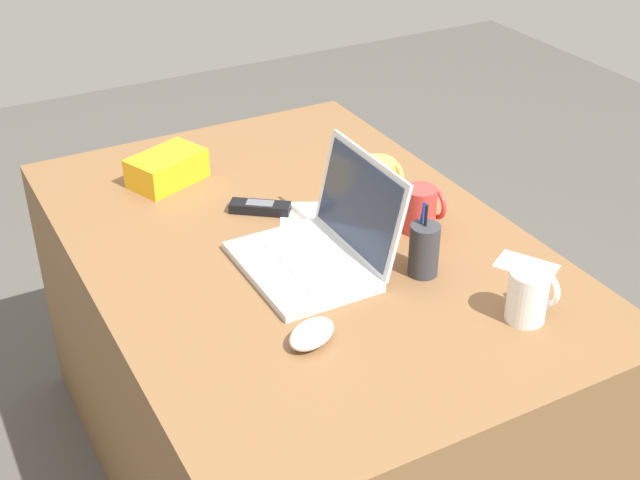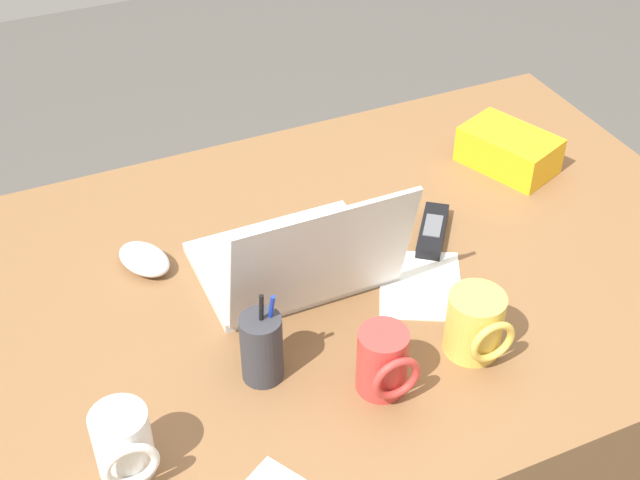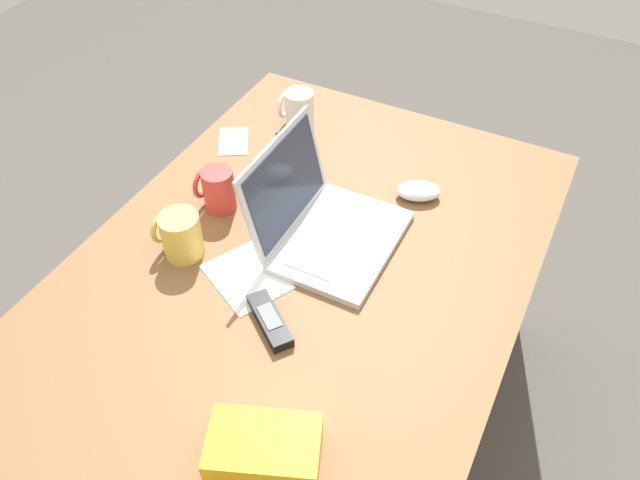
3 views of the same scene
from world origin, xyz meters
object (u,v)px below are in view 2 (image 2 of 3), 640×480
object	(u,v)px
cordless_phone	(433,231)
coffee_mug_spare	(124,444)
coffee_mug_tall	(476,325)
snack_bag	(509,150)
computer_mouse	(144,259)
coffee_mug_white	(384,362)
pen_holder	(262,347)
laptop	(299,261)

from	to	relation	value
cordless_phone	coffee_mug_spare	bearing A→B (deg)	23.66
coffee_mug_tall	coffee_mug_spare	xyz separation A→B (m)	(0.55, 0.00, 0.00)
cordless_phone	snack_bag	world-z (taller)	snack_bag
computer_mouse	cordless_phone	world-z (taller)	computer_mouse
coffee_mug_white	cordless_phone	xyz separation A→B (m)	(-0.25, -0.29, -0.04)
computer_mouse	cordless_phone	size ratio (longest dim) A/B	0.76
cordless_phone	pen_holder	xyz separation A→B (m)	(0.41, 0.19, 0.05)
pen_holder	coffee_mug_tall	bearing A→B (deg)	165.10
coffee_mug_tall	snack_bag	world-z (taller)	coffee_mug_tall
laptop	coffee_mug_tall	xyz separation A→B (m)	(-0.19, 0.26, 0.01)
laptop	snack_bag	distance (m)	0.55
computer_mouse	pen_holder	distance (m)	0.34
coffee_mug_spare	pen_holder	xyz separation A→B (m)	(-0.23, -0.09, 0.00)
pen_holder	snack_bag	distance (m)	0.74
laptop	coffee_mug_spare	bearing A→B (deg)	35.75
computer_mouse	coffee_mug_tall	xyz separation A→B (m)	(-0.42, 0.41, 0.03)
laptop	coffee_mug_white	distance (m)	0.27
coffee_mug_tall	cordless_phone	xyz separation A→B (m)	(-0.09, -0.28, -0.04)
computer_mouse	coffee_mug_spare	distance (m)	0.43
pen_holder	snack_bag	xyz separation A→B (m)	(-0.66, -0.33, -0.02)
coffee_mug_tall	coffee_mug_white	bearing A→B (deg)	4.46
coffee_mug_tall	cordless_phone	world-z (taller)	coffee_mug_tall
laptop	computer_mouse	bearing A→B (deg)	-31.71
coffee_mug_white	cordless_phone	bearing A→B (deg)	-131.18
computer_mouse	coffee_mug_tall	distance (m)	0.58
snack_bag	laptop	bearing A→B (deg)	16.50
coffee_mug_spare	computer_mouse	bearing A→B (deg)	-108.12
laptop	snack_bag	world-z (taller)	laptop
computer_mouse	pen_holder	xyz separation A→B (m)	(-0.10, 0.32, 0.04)
laptop	computer_mouse	xyz separation A→B (m)	(0.23, -0.14, -0.03)
coffee_mug_white	pen_holder	distance (m)	0.18
pen_holder	snack_bag	size ratio (longest dim) A/B	0.88
laptop	computer_mouse	size ratio (longest dim) A/B	2.92
laptop	coffee_mug_tall	world-z (taller)	laptop
cordless_phone	coffee_mug_tall	bearing A→B (deg)	72.56
coffee_mug_white	coffee_mug_spare	size ratio (longest dim) A/B	1.01
laptop	cordless_phone	bearing A→B (deg)	-176.68
laptop	coffee_mug_tall	size ratio (longest dim) A/B	2.93
coffee_mug_white	snack_bag	bearing A→B (deg)	-139.78
laptop	pen_holder	xyz separation A→B (m)	(0.14, 0.18, 0.01)
coffee_mug_white	pen_holder	size ratio (longest dim) A/B	0.67
coffee_mug_white	coffee_mug_spare	world-z (taller)	coffee_mug_white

